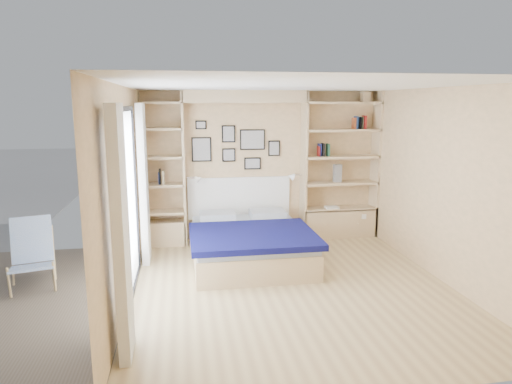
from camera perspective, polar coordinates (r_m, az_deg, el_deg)
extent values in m
plane|color=tan|center=(5.94, 4.46, -11.74)|extent=(4.50, 4.50, 0.00)
plane|color=#E9BF87|center=(7.75, 0.63, 3.27)|extent=(4.00, 0.00, 4.00)
plane|color=#E9BF87|center=(3.50, 13.62, -6.65)|extent=(4.00, 0.00, 4.00)
plane|color=#E9BF87|center=(5.45, -16.20, -0.46)|extent=(0.00, 4.50, 4.50)
plane|color=#E9BF87|center=(6.36, 22.42, 0.73)|extent=(0.00, 4.50, 4.50)
plane|color=white|center=(5.48, 4.85, 13.14)|extent=(4.50, 4.50, 0.00)
cube|color=tan|center=(7.46, -9.03, 2.84)|extent=(0.04, 0.35, 2.50)
cube|color=tan|center=(7.73, 5.98, 3.20)|extent=(0.04, 0.35, 2.50)
cube|color=tan|center=(7.46, -1.43, 11.83)|extent=(2.00, 0.35, 0.20)
cube|color=tan|center=(8.16, 14.69, 3.31)|extent=(0.04, 0.35, 2.50)
cube|color=tan|center=(7.49, -14.24, 2.66)|extent=(0.04, 0.35, 2.50)
cube|color=tan|center=(8.12, 10.27, -3.74)|extent=(1.30, 0.35, 0.50)
cube|color=tan|center=(7.68, -11.41, -5.02)|extent=(0.70, 0.35, 0.40)
cube|color=black|center=(5.35, -16.44, 9.89)|extent=(0.04, 2.08, 0.06)
cube|color=black|center=(5.81, -15.24, -12.33)|extent=(0.04, 2.08, 0.06)
cube|color=black|center=(4.50, -17.20, -4.87)|extent=(0.04, 0.06, 2.20)
cube|color=black|center=(6.48, -14.84, 0.02)|extent=(0.04, 0.06, 2.20)
cube|color=silver|center=(5.48, -15.92, -1.78)|extent=(0.01, 2.00, 2.20)
cube|color=white|center=(4.21, -16.52, -5.22)|extent=(0.10, 0.45, 2.30)
cube|color=white|center=(6.73, -13.88, 0.91)|extent=(0.10, 0.45, 2.30)
cube|color=tan|center=(8.06, 10.33, -2.02)|extent=(1.30, 0.35, 0.04)
cube|color=tan|center=(7.97, 10.45, 1.13)|extent=(1.30, 0.35, 0.04)
cube|color=tan|center=(7.91, 10.56, 4.34)|extent=(1.30, 0.35, 0.04)
cube|color=tan|center=(7.87, 10.67, 7.60)|extent=(1.30, 0.35, 0.04)
cube|color=tan|center=(7.86, 10.79, 10.87)|extent=(1.30, 0.35, 0.04)
cube|color=tan|center=(7.60, -11.51, -2.48)|extent=(0.70, 0.35, 0.04)
cube|color=tan|center=(7.51, -11.64, 0.86)|extent=(0.70, 0.35, 0.04)
cube|color=tan|center=(7.44, -11.77, 4.27)|extent=(0.70, 0.35, 0.04)
cube|color=tan|center=(7.40, -11.91, 7.73)|extent=(0.70, 0.35, 0.04)
cube|color=tan|center=(7.39, -12.04, 10.83)|extent=(0.70, 0.35, 0.04)
cube|color=tan|center=(6.80, -0.85, -7.10)|extent=(1.64, 2.05, 0.36)
cube|color=#AAB1BA|center=(6.74, -0.85, -5.24)|extent=(1.60, 2.01, 0.10)
cube|color=#0B0C42|center=(6.39, -0.39, -5.50)|extent=(1.74, 1.43, 0.08)
cube|color=#AAB1BA|center=(7.36, -4.85, -2.99)|extent=(0.56, 0.41, 0.12)
cube|color=#AAB1BA|center=(7.46, 1.43, -2.75)|extent=(0.56, 0.41, 0.12)
cube|color=white|center=(7.75, -2.11, -0.70)|extent=(1.74, 0.04, 0.70)
cube|color=black|center=(7.58, -6.83, 5.31)|extent=(0.32, 0.02, 0.40)
cube|color=gray|center=(7.57, -6.82, 5.30)|extent=(0.28, 0.01, 0.36)
cube|color=black|center=(7.59, -3.45, 7.27)|extent=(0.22, 0.02, 0.28)
cube|color=gray|center=(7.58, -3.44, 7.26)|extent=(0.18, 0.01, 0.24)
cube|color=black|center=(7.63, -3.42, 4.64)|extent=(0.22, 0.02, 0.22)
cube|color=gray|center=(7.61, -3.41, 4.63)|extent=(0.18, 0.01, 0.18)
cube|color=black|center=(7.65, -0.44, 6.56)|extent=(0.42, 0.02, 0.34)
cube|color=gray|center=(7.64, -0.43, 6.56)|extent=(0.38, 0.01, 0.30)
cube|color=black|center=(7.69, -0.44, 3.59)|extent=(0.28, 0.02, 0.20)
cube|color=gray|center=(7.68, -0.43, 3.58)|extent=(0.24, 0.01, 0.16)
cube|color=black|center=(7.73, 2.28, 5.49)|extent=(0.20, 0.02, 0.26)
cube|color=gray|center=(7.72, 2.30, 5.48)|extent=(0.16, 0.01, 0.22)
cube|color=black|center=(7.55, -6.90, 8.33)|extent=(0.18, 0.02, 0.14)
cube|color=gray|center=(7.54, -6.89, 8.32)|extent=(0.14, 0.01, 0.10)
cylinder|color=silver|center=(7.41, -7.91, 1.79)|extent=(0.20, 0.02, 0.02)
cone|color=white|center=(7.41, -7.13, 1.66)|extent=(0.13, 0.12, 0.15)
cylinder|color=silver|center=(7.64, 5.09, 2.14)|extent=(0.20, 0.02, 0.02)
cone|color=white|center=(7.62, 4.36, 1.97)|extent=(0.13, 0.12, 0.15)
cube|color=#A51E1E|center=(7.77, 7.86, 5.07)|extent=(0.02, 0.15, 0.17)
cube|color=navy|center=(7.77, 7.94, 5.22)|extent=(0.03, 0.15, 0.21)
cube|color=black|center=(7.79, 8.37, 5.25)|extent=(0.03, 0.15, 0.21)
cube|color=#235A3D|center=(7.82, 8.96, 5.23)|extent=(0.03, 0.15, 0.21)
cube|color=#A64B24|center=(7.94, 12.14, 8.38)|extent=(0.02, 0.15, 0.19)
cube|color=navy|center=(7.95, 12.39, 8.47)|extent=(0.03, 0.15, 0.21)
cube|color=black|center=(7.98, 12.92, 8.42)|extent=(0.03, 0.15, 0.20)
cube|color=tan|center=(7.98, 12.95, 8.43)|extent=(0.04, 0.15, 0.20)
cube|color=#A51E1E|center=(8.00, 13.36, 8.48)|extent=(0.03, 0.15, 0.22)
cube|color=navy|center=(7.48, -12.00, 1.71)|extent=(0.02, 0.15, 0.19)
cube|color=black|center=(7.48, -11.91, 1.90)|extent=(0.03, 0.15, 0.24)
cube|color=#BFB28C|center=(7.48, -11.51, 1.82)|extent=(0.03, 0.15, 0.21)
cube|color=tan|center=(8.00, 13.51, 11.44)|extent=(0.13, 0.13, 0.15)
cone|color=tan|center=(8.00, 13.55, 12.27)|extent=(0.20, 0.20, 0.08)
cube|color=slate|center=(7.92, 10.13, 2.32)|extent=(0.12, 0.12, 0.30)
cube|color=white|center=(7.96, 9.46, -1.91)|extent=(0.22, 0.16, 0.03)
cylinder|color=tan|center=(6.16, -28.48, -10.03)|extent=(0.06, 0.15, 0.43)
cylinder|color=tan|center=(6.13, -23.90, -9.73)|extent=(0.06, 0.15, 0.43)
cylinder|color=tan|center=(6.70, -28.17, -7.36)|extent=(0.12, 0.35, 0.71)
cylinder|color=tan|center=(6.67, -23.99, -7.07)|extent=(0.12, 0.35, 0.71)
cube|color=#2D59B3|center=(6.32, -26.19, -8.45)|extent=(0.63, 0.70, 0.16)
cube|color=#2D59B3|center=(6.65, -26.23, -5.33)|extent=(0.54, 0.35, 0.58)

